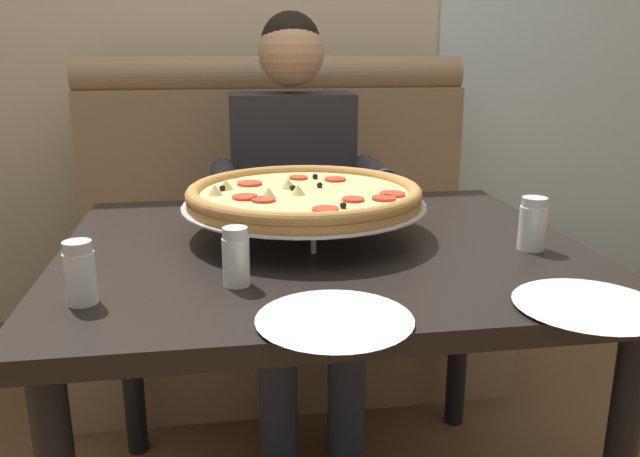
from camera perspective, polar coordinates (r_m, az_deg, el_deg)
booth_bench at (r=2.42m, az=-3.33°, el=-2.71°), size 1.48×0.78×1.13m
dining_table at (r=1.45m, az=0.25°, el=-4.83°), size 1.13×0.95×0.75m
diner_main at (r=2.08m, az=-2.15°, el=3.15°), size 0.54×0.64×1.27m
pizza at (r=1.48m, az=-1.44°, el=2.91°), size 0.56×0.56×0.12m
shaker_oregano at (r=1.18m, az=-7.42°, el=-2.86°), size 0.05×0.05×0.11m
shaker_pepper_flakes at (r=1.16m, az=-20.39°, el=-4.05°), size 0.05×0.05×0.11m
shaker_parmesan at (r=1.45m, az=18.23°, el=0.09°), size 0.06×0.06×0.11m
plate_near_left at (r=1.03m, az=1.29°, el=-7.74°), size 0.25×0.25×0.02m
plate_near_right at (r=1.17m, az=22.72°, el=-6.00°), size 0.25×0.25×0.02m
patio_chair at (r=4.07m, az=16.95°, el=6.04°), size 0.41×0.41×0.86m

